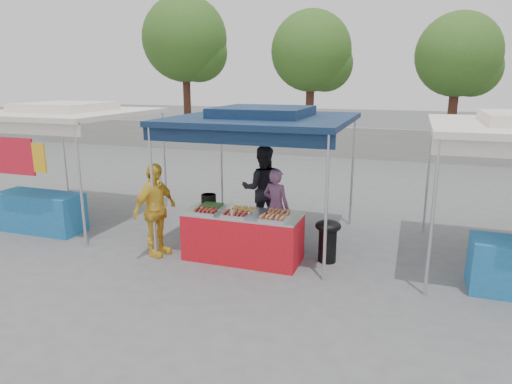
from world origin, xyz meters
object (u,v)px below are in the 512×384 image
(vendor_table, at_px, (243,236))
(cooking_pot, at_px, (209,199))
(helper_man, at_px, (263,189))
(vendor_woman, at_px, (276,207))
(wok_burner, at_px, (328,237))
(customer_person, at_px, (155,210))

(vendor_table, xyz_separation_m, cooking_pot, (-0.82, 0.39, 0.51))
(cooking_pot, bearing_deg, helper_man, 63.10)
(cooking_pot, xyz_separation_m, helper_man, (0.63, 1.25, -0.05))
(vendor_table, bearing_deg, helper_man, 96.37)
(vendor_table, bearing_deg, cooking_pot, 154.34)
(vendor_woman, bearing_deg, helper_man, -40.91)
(helper_man, bearing_deg, wok_burner, 122.32)
(cooking_pot, xyz_separation_m, vendor_woman, (1.13, 0.56, -0.20))
(helper_man, height_order, customer_person, helper_man)
(helper_man, distance_m, customer_person, 2.36)
(wok_burner, distance_m, customer_person, 3.05)
(helper_man, relative_size, customer_person, 1.06)
(vendor_woman, bearing_deg, vendor_table, 85.38)
(vendor_table, relative_size, customer_person, 1.20)
(wok_burner, distance_m, vendor_woman, 1.27)
(wok_burner, bearing_deg, vendor_table, -160.94)
(cooking_pot, height_order, helper_man, helper_man)
(wok_burner, bearing_deg, cooking_pot, -176.45)
(vendor_table, distance_m, vendor_woman, 1.05)
(vendor_table, distance_m, cooking_pot, 1.04)
(vendor_woman, xyz_separation_m, customer_person, (-1.84, -1.25, 0.10))
(cooking_pot, bearing_deg, vendor_woman, 26.46)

